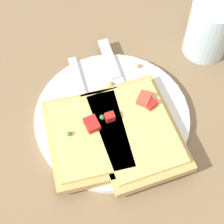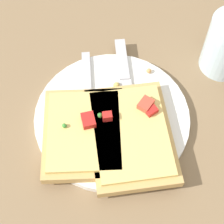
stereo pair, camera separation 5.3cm
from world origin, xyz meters
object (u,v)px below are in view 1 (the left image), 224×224
at_px(fork, 89,121).
at_px(pizza_slice_main, 135,131).
at_px(knife, 118,83).
at_px(drinking_glass, 210,28).
at_px(plate, 112,118).
at_px(pizza_slice_corner, 89,137).

bearing_deg(fork, pizza_slice_main, 58.38).
relative_size(knife, drinking_glass, 2.18).
bearing_deg(drinking_glass, pizza_slice_main, -52.15).
bearing_deg(pizza_slice_main, plate, -151.63).
xyz_separation_m(plate, fork, (0.00, -0.03, 0.01)).
height_order(pizza_slice_corner, drinking_glass, drinking_glass).
distance_m(plate, pizza_slice_corner, 0.05).
bearing_deg(pizza_slice_main, knife, 175.90).
relative_size(plate, pizza_slice_corner, 1.58).
bearing_deg(fork, pizza_slice_corner, -13.46).
relative_size(pizza_slice_corner, drinking_glass, 1.50).
distance_m(plate, fork, 0.03).
relative_size(fork, pizza_slice_main, 1.28).
relative_size(fork, pizza_slice_corner, 1.48).
bearing_deg(drinking_glass, plate, -64.58).
xyz_separation_m(pizza_slice_main, pizza_slice_corner, (-0.01, -0.06, -0.00)).
relative_size(plate, drinking_glass, 2.38).
height_order(plate, drinking_glass, drinking_glass).
bearing_deg(drinking_glass, pizza_slice_corner, -62.61).
distance_m(plate, drinking_glass, 0.21).
xyz_separation_m(plate, pizza_slice_main, (0.04, 0.02, 0.02)).
bearing_deg(drinking_glass, fork, -67.84).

